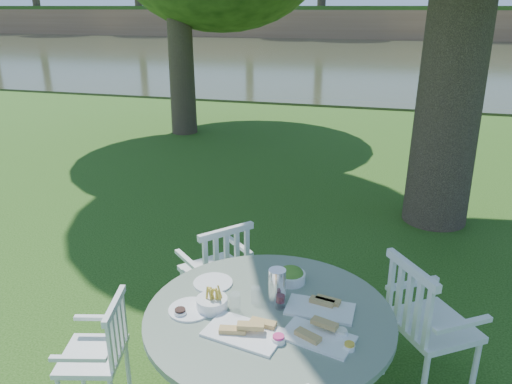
# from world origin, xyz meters

# --- Properties ---
(ground) EXTENTS (140.00, 140.00, 0.00)m
(ground) POSITION_xyz_m (0.00, 0.00, 0.00)
(ground) COLOR #16390B
(ground) RESTS_ON ground
(table) EXTENTS (1.48, 1.48, 0.78)m
(table) POSITION_xyz_m (0.57, -1.57, 0.64)
(table) COLOR black
(table) RESTS_ON ground
(chair_ne) EXTENTS (0.67, 0.68, 0.99)m
(chair_ne) POSITION_xyz_m (1.47, -1.09, 0.58)
(chair_ne) COLOR white
(chair_ne) RESTS_ON ground
(chair_nw) EXTENTS (0.64, 0.64, 0.92)m
(chair_nw) POSITION_xyz_m (-0.04, -0.74, 0.54)
(chair_nw) COLOR white
(chair_nw) RESTS_ON ground
(chair_sw) EXTENTS (0.47, 0.49, 0.80)m
(chair_sw) POSITION_xyz_m (-0.44, -1.78, 0.47)
(chair_sw) COLOR white
(chair_sw) RESTS_ON ground
(tableware) EXTENTS (1.12, 0.88, 0.21)m
(tableware) POSITION_xyz_m (0.52, -1.52, 0.81)
(tableware) COLOR white
(tableware) RESTS_ON table
(river) EXTENTS (100.00, 28.00, 0.12)m
(river) POSITION_xyz_m (0.00, 23.00, 0.00)
(river) COLOR #2E331E
(river) RESTS_ON ground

